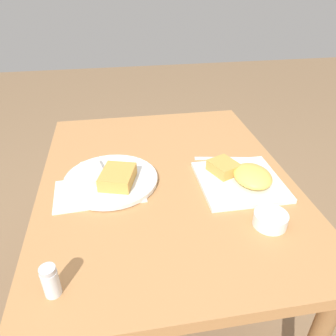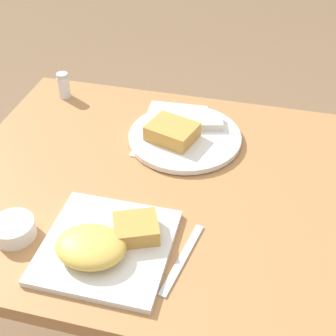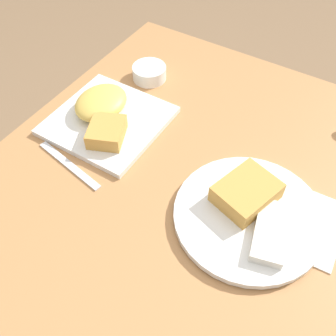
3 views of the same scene
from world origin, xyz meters
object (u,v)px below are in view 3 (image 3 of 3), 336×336
plate_square_near (105,115)px  sauce_ramekin (149,72)px  plate_oval_far (250,211)px  butter_knife (69,165)px

plate_square_near → sauce_ramekin: size_ratio=2.83×
plate_oval_far → butter_knife: (0.08, -0.39, -0.02)m
sauce_ramekin → butter_knife: bearing=3.4°
plate_square_near → sauce_ramekin: bearing=-178.7°
plate_oval_far → plate_square_near: bearing=-99.6°
plate_square_near → butter_knife: size_ratio=1.32×
plate_square_near → plate_oval_far: size_ratio=0.86×
plate_oval_far → sauce_ramekin: size_ratio=3.29×
plate_square_near → butter_knife: bearing=6.0°
plate_square_near → plate_oval_far: (0.07, 0.40, -0.00)m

